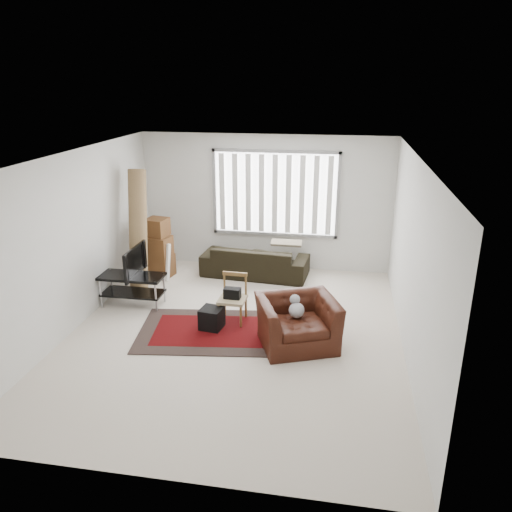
{
  "coord_description": "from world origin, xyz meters",
  "views": [
    {
      "loc": [
        1.48,
        -6.65,
        3.71
      ],
      "look_at": [
        0.21,
        0.67,
        1.05
      ],
      "focal_mm": 35.0,
      "sensor_mm": 36.0,
      "label": 1
    }
  ],
  "objects_px": {
    "tv_stand": "(132,283)",
    "armchair": "(297,319)",
    "sofa": "(255,256)",
    "moving_boxes": "(159,250)",
    "side_chair": "(233,296)"
  },
  "relations": [
    {
      "from": "tv_stand",
      "to": "armchair",
      "type": "distance_m",
      "value": 3.05
    },
    {
      "from": "tv_stand",
      "to": "sofa",
      "type": "bearing_deg",
      "value": 42.82
    },
    {
      "from": "tv_stand",
      "to": "armchair",
      "type": "relative_size",
      "value": 0.79
    },
    {
      "from": "sofa",
      "to": "moving_boxes",
      "type": "bearing_deg",
      "value": 15.68
    },
    {
      "from": "tv_stand",
      "to": "side_chair",
      "type": "distance_m",
      "value": 1.86
    },
    {
      "from": "moving_boxes",
      "to": "armchair",
      "type": "distance_m",
      "value": 3.68
    },
    {
      "from": "tv_stand",
      "to": "side_chair",
      "type": "bearing_deg",
      "value": -10.18
    },
    {
      "from": "sofa",
      "to": "armchair",
      "type": "height_order",
      "value": "armchair"
    },
    {
      "from": "tv_stand",
      "to": "armchair",
      "type": "bearing_deg",
      "value": -17.04
    },
    {
      "from": "moving_boxes",
      "to": "side_chair",
      "type": "height_order",
      "value": "moving_boxes"
    },
    {
      "from": "moving_boxes",
      "to": "armchair",
      "type": "bearing_deg",
      "value": -37.45
    },
    {
      "from": "side_chair",
      "to": "moving_boxes",
      "type": "bearing_deg",
      "value": 139.58
    },
    {
      "from": "moving_boxes",
      "to": "sofa",
      "type": "bearing_deg",
      "value": 10.98
    },
    {
      "from": "side_chair",
      "to": "sofa",
      "type": "bearing_deg",
      "value": 91.74
    },
    {
      "from": "moving_boxes",
      "to": "sofa",
      "type": "relative_size",
      "value": 0.56
    }
  ]
}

